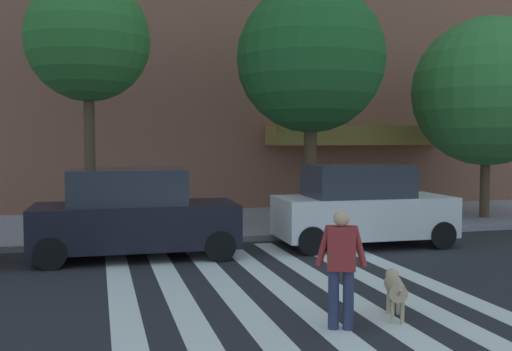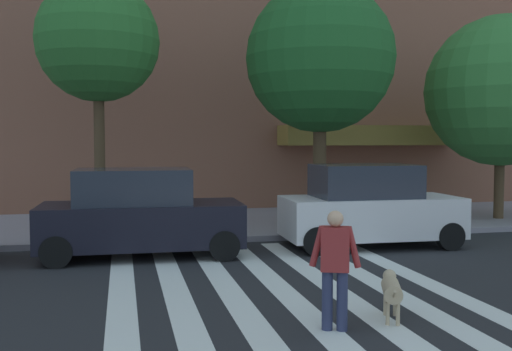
{
  "view_description": "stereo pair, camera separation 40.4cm",
  "coord_description": "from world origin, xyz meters",
  "px_view_note": "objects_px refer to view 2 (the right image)",
  "views": [
    {
      "loc": [
        -1.67,
        -0.46,
        2.59
      ],
      "look_at": [
        0.98,
        9.34,
        1.97
      ],
      "focal_mm": 41.25,
      "sensor_mm": 36.0,
      "label": 1
    },
    {
      "loc": [
        -1.28,
        -0.56,
        2.59
      ],
      "look_at": [
        0.98,
        9.34,
        1.97
      ],
      "focal_mm": 41.25,
      "sensor_mm": 36.0,
      "label": 2
    }
  ],
  "objects_px": {
    "pedestrian_dog_walker": "(335,263)",
    "street_tree_nearest": "(98,42)",
    "parked_car_behind_first": "(140,214)",
    "street_tree_further": "(501,91)",
    "dog_on_leash": "(391,289)",
    "parked_car_third_in_line": "(369,207)",
    "street_tree_middle": "(320,59)"
  },
  "relations": [
    {
      "from": "parked_car_third_in_line",
      "to": "street_tree_further",
      "type": "xyz_separation_m",
      "value": [
        5.6,
        2.88,
        3.13
      ]
    },
    {
      "from": "pedestrian_dog_walker",
      "to": "street_tree_nearest",
      "type": "bearing_deg",
      "value": 111.13
    },
    {
      "from": "parked_car_behind_first",
      "to": "parked_car_third_in_line",
      "type": "relative_size",
      "value": 1.04
    },
    {
      "from": "parked_car_third_in_line",
      "to": "dog_on_leash",
      "type": "xyz_separation_m",
      "value": [
        -2.06,
        -5.48,
        -0.52
      ]
    },
    {
      "from": "parked_car_third_in_line",
      "to": "street_tree_nearest",
      "type": "bearing_deg",
      "value": 155.27
    },
    {
      "from": "pedestrian_dog_walker",
      "to": "parked_car_behind_first",
      "type": "bearing_deg",
      "value": 112.83
    },
    {
      "from": "street_tree_middle",
      "to": "dog_on_leash",
      "type": "xyz_separation_m",
      "value": [
        -1.71,
        -8.13,
        -4.42
      ]
    },
    {
      "from": "street_tree_middle",
      "to": "street_tree_further",
      "type": "relative_size",
      "value": 1.09
    },
    {
      "from": "dog_on_leash",
      "to": "parked_car_third_in_line",
      "type": "bearing_deg",
      "value": 69.37
    },
    {
      "from": "parked_car_behind_first",
      "to": "parked_car_third_in_line",
      "type": "xyz_separation_m",
      "value": [
        5.46,
        -0.0,
        0.02
      ]
    },
    {
      "from": "street_tree_nearest",
      "to": "street_tree_further",
      "type": "bearing_deg",
      "value": -0.31
    },
    {
      "from": "parked_car_behind_first",
      "to": "street_tree_nearest",
      "type": "relative_size",
      "value": 0.67
    },
    {
      "from": "parked_car_third_in_line",
      "to": "street_tree_nearest",
      "type": "relative_size",
      "value": 0.64
    },
    {
      "from": "parked_car_third_in_line",
      "to": "street_tree_middle",
      "type": "xyz_separation_m",
      "value": [
        -0.36,
        2.64,
        3.91
      ]
    },
    {
      "from": "street_tree_further",
      "to": "pedestrian_dog_walker",
      "type": "bearing_deg",
      "value": -134.97
    },
    {
      "from": "parked_car_behind_first",
      "to": "pedestrian_dog_walker",
      "type": "height_order",
      "value": "parked_car_behind_first"
    },
    {
      "from": "street_tree_further",
      "to": "parked_car_third_in_line",
      "type": "bearing_deg",
      "value": -152.78
    },
    {
      "from": "parked_car_third_in_line",
      "to": "pedestrian_dog_walker",
      "type": "height_order",
      "value": "parked_car_third_in_line"
    },
    {
      "from": "street_tree_further",
      "to": "parked_car_behind_first",
      "type": "bearing_deg",
      "value": -165.4
    },
    {
      "from": "parked_car_third_in_line",
      "to": "street_tree_nearest",
      "type": "distance_m",
      "value": 8.21
    },
    {
      "from": "street_tree_nearest",
      "to": "pedestrian_dog_walker",
      "type": "height_order",
      "value": "street_tree_nearest"
    },
    {
      "from": "parked_car_behind_first",
      "to": "parked_car_third_in_line",
      "type": "bearing_deg",
      "value": -0.0
    },
    {
      "from": "parked_car_behind_first",
      "to": "pedestrian_dog_walker",
      "type": "bearing_deg",
      "value": -67.17
    },
    {
      "from": "street_tree_nearest",
      "to": "street_tree_further",
      "type": "height_order",
      "value": "street_tree_nearest"
    },
    {
      "from": "parked_car_behind_first",
      "to": "street_tree_middle",
      "type": "xyz_separation_m",
      "value": [
        5.1,
        2.64,
        3.92
      ]
    },
    {
      "from": "street_tree_further",
      "to": "dog_on_leash",
      "type": "bearing_deg",
      "value": -132.51
    },
    {
      "from": "street_tree_middle",
      "to": "dog_on_leash",
      "type": "distance_m",
      "value": 9.41
    },
    {
      "from": "street_tree_nearest",
      "to": "pedestrian_dog_walker",
      "type": "relative_size",
      "value": 4.06
    },
    {
      "from": "parked_car_behind_first",
      "to": "street_tree_further",
      "type": "height_order",
      "value": "street_tree_further"
    },
    {
      "from": "pedestrian_dog_walker",
      "to": "dog_on_leash",
      "type": "distance_m",
      "value": 1.12
    },
    {
      "from": "parked_car_behind_first",
      "to": "street_tree_further",
      "type": "xyz_separation_m",
      "value": [
        11.07,
        2.88,
        3.15
      ]
    },
    {
      "from": "parked_car_behind_first",
      "to": "street_tree_nearest",
      "type": "distance_m",
      "value": 5.24
    }
  ]
}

